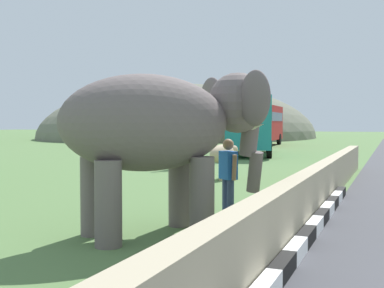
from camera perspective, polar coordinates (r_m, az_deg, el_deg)
The scene contains 9 objects.
striped_curb at distance 6.04m, azimuth 9.74°, elevation -15.49°, with size 16.20×0.20×0.24m.
barrier_parapet at distance 8.24m, azimuth 11.45°, elevation -7.91°, with size 28.00×0.36×1.00m, color tan.
elephant at distance 8.58m, azimuth -3.09°, elevation 2.18°, with size 3.90×3.74×2.95m.
person_handler at distance 10.00m, azimuth 4.31°, elevation -3.56°, with size 0.52×0.55×1.66m.
bus_teal at distance 30.26m, azimuth 6.91°, elevation 2.67°, with size 8.95×4.56×3.50m.
bus_red at distance 42.39m, azimuth 8.17°, elevation 2.61°, with size 8.91×3.05×3.50m.
cow_near at distance 17.03m, azimuth 3.68°, elevation -1.25°, with size 1.92×0.82×1.23m.
cow_mid at distance 20.71m, azimuth -1.35°, elevation -0.58°, with size 1.90×1.14×1.23m.
hill_east at distance 66.64m, azimuth -0.97°, elevation 0.79°, with size 44.26×35.41×14.55m.
Camera 1 is at (-5.95, 2.25, 1.98)m, focal length 44.98 mm.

